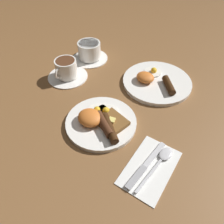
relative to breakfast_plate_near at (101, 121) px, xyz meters
name	(u,v)px	position (x,y,z in m)	size (l,w,h in m)	color
ground_plane	(101,124)	(0.00, 0.00, -0.02)	(3.00, 3.00, 0.00)	brown
breakfast_plate_near	(101,121)	(0.00, 0.00, 0.00)	(0.23, 0.23, 0.05)	white
breakfast_plate_far	(156,81)	(0.02, 0.30, 0.00)	(0.27, 0.27, 0.05)	white
teacup_near	(67,70)	(-0.27, 0.10, 0.02)	(0.16, 0.16, 0.08)	white
teacup_far	(89,52)	(-0.30, 0.26, 0.02)	(0.16, 0.16, 0.08)	white
napkin	(150,167)	(0.21, -0.03, -0.01)	(0.12, 0.19, 0.01)	white
knife	(144,167)	(0.20, -0.04, -0.01)	(0.02, 0.18, 0.01)	silver
spoon	(162,158)	(0.22, 0.01, -0.01)	(0.03, 0.17, 0.01)	silver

